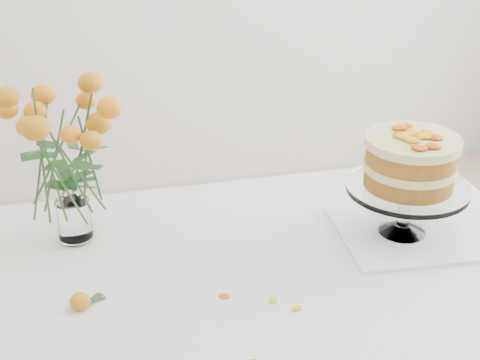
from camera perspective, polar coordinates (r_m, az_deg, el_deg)
The scene contains 8 objects.
table at distance 1.64m, azimuth 2.07°, elevation -9.64°, with size 1.43×0.93×0.76m.
napkin at distance 1.76m, azimuth 13.62°, elevation -4.44°, with size 0.32×0.32×0.01m, color white.
cake_stand at distance 1.68m, azimuth 14.29°, elevation 1.09°, with size 0.30×0.30×0.27m.
rose_vase at distance 1.63m, azimuth -14.71°, elevation 2.78°, with size 0.33×0.33×0.44m.
loose_rose_near at distance 1.49m, azimuth -13.48°, elevation -10.02°, with size 0.08×0.05×0.04m.
stray_petal_a at distance 1.49m, azimuth -1.32°, elevation -9.87°, with size 0.03×0.02×0.00m, color yellow.
stray_petal_b at distance 1.48m, azimuth 2.86°, elevation -10.20°, with size 0.03×0.02×0.00m, color yellow.
stray_petal_c at distance 1.46m, azimuth 4.84°, elevation -10.85°, with size 0.03×0.02×0.00m, color yellow.
Camera 1 is at (-0.38, -1.28, 1.64)m, focal length 50.00 mm.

